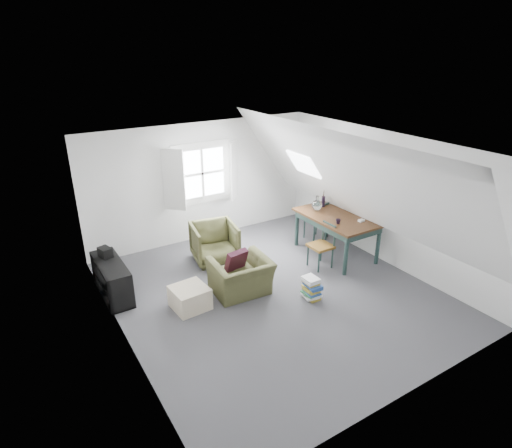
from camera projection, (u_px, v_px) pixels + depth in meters
floor at (274, 293)px, 7.32m from camera, size 5.50×5.50×0.00m
ceiling at (277, 149)px, 6.35m from camera, size 5.50×5.50×0.00m
wall_back at (202, 182)px, 8.99m from camera, size 5.00×0.00×5.00m
wall_front at (416, 310)px, 4.68m from camera, size 5.00×0.00×5.00m
wall_left at (118, 265)px, 5.62m from camera, size 0.00×5.50×5.50m
wall_right at (385, 198)px, 8.05m from camera, size 0.00×5.50×5.50m
slope_left at (183, 214)px, 5.88m from camera, size 3.19×5.50×4.48m
slope_right at (350, 179)px, 7.38m from camera, size 3.19×5.50×4.48m
dormer_window at (203, 174)px, 8.85m from camera, size 1.71×0.35×1.30m
skylight at (304, 164)px, 8.41m from camera, size 0.35×0.75×0.47m
armchair_near at (241, 292)px, 7.34m from camera, size 1.00×0.89×0.62m
armchair_far at (215, 260)px, 8.42m from camera, size 0.96×0.98×0.77m
throw_pillow at (236, 261)px, 7.24m from camera, size 0.41×0.27×0.40m
ottoman at (190, 298)px, 6.86m from camera, size 0.58×0.58×0.36m
dining_table at (337, 221)px, 8.40m from camera, size 0.99×1.66×0.83m
demijohn at (317, 205)px, 8.59m from camera, size 0.21×0.21×0.30m
vase_twigs at (323, 201)px, 8.79m from camera, size 0.07×0.08×0.55m
cup at (338, 224)px, 8.00m from camera, size 0.10×0.10×0.09m
paper_box at (361, 220)px, 8.09m from camera, size 0.12×0.08×0.04m
dining_chair_far at (317, 220)px, 9.14m from camera, size 0.41×0.41×0.88m
dining_chair_near at (322, 245)px, 8.03m from camera, size 0.40×0.40×0.86m
media_shelf at (113, 281)px, 7.13m from camera, size 0.40×1.19×0.61m
electronics_box at (105, 253)px, 7.20m from camera, size 0.22×0.27×0.18m
magazine_stack at (311, 288)px, 7.09m from camera, size 0.29×0.34×0.39m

